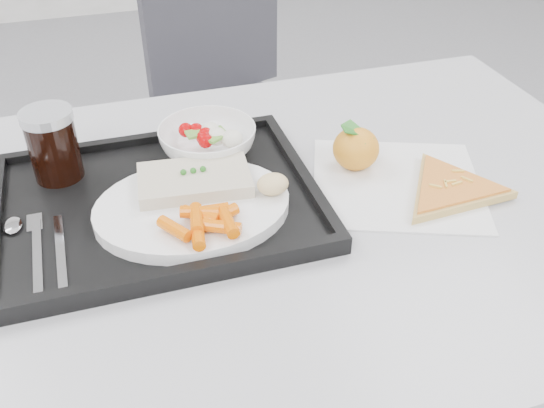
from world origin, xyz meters
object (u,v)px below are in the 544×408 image
object	(u,v)px
table	(260,243)
tray	(158,203)
chair	(225,87)
dinner_plate	(193,207)
tangerine	(356,148)
salad_bowl	(208,141)
pizza_slice	(451,189)
cola_glass	(53,143)

from	to	relation	value
table	tray	distance (m)	0.16
table	tray	size ratio (longest dim) A/B	2.67
table	chair	size ratio (longest dim) A/B	1.29
chair	dinner_plate	distance (m)	0.91
table	dinner_plate	world-z (taller)	dinner_plate
tray	tangerine	size ratio (longest dim) A/B	5.82
table	tangerine	world-z (taller)	tangerine
chair	salad_bowl	bearing A→B (deg)	-104.64
salad_bowl	tray	bearing A→B (deg)	-133.85
table	chair	distance (m)	0.87
salad_bowl	tangerine	bearing A→B (deg)	-21.50
tray	pizza_slice	size ratio (longest dim) A/B	1.55
dinner_plate	tangerine	distance (m)	0.28
chair	salad_bowl	xyz separation A→B (m)	(-0.18, -0.70, 0.25)
table	cola_glass	bearing A→B (deg)	151.52
table	chair	xyz separation A→B (m)	(0.14, 0.85, -0.15)
cola_glass	tangerine	size ratio (longest dim) A/B	1.40
dinner_plate	pizza_slice	xyz separation A→B (m)	(0.37, -0.05, -0.01)
cola_glass	tangerine	distance (m)	0.45
pizza_slice	cola_glass	bearing A→B (deg)	160.18
table	tray	xyz separation A→B (m)	(-0.14, 0.04, 0.08)
table	tangerine	distance (m)	0.21
table	dinner_plate	bearing A→B (deg)	-177.92
tray	salad_bowl	size ratio (longest dim) A/B	2.96
salad_bowl	dinner_plate	bearing A→B (deg)	-110.14
tray	tangerine	world-z (taller)	tangerine
dinner_plate	cola_glass	xyz separation A→B (m)	(-0.17, 0.15, 0.05)
chair	tray	bearing A→B (deg)	-109.20
salad_bowl	tangerine	distance (m)	0.23
pizza_slice	tangerine	bearing A→B (deg)	134.33
tray	tangerine	bearing A→B (deg)	2.81
table	salad_bowl	xyz separation A→B (m)	(-0.04, 0.14, 0.11)
tangerine	dinner_plate	bearing A→B (deg)	-167.28
chair	table	bearing A→B (deg)	-99.48
table	cola_glass	size ratio (longest dim) A/B	11.11
chair	cola_glass	xyz separation A→B (m)	(-0.41, -0.70, 0.28)
chair	salad_bowl	world-z (taller)	chair
salad_bowl	cola_glass	world-z (taller)	cola_glass
table	pizza_slice	distance (m)	0.29
table	salad_bowl	size ratio (longest dim) A/B	7.89
cola_glass	table	bearing A→B (deg)	-28.48
pizza_slice	table	bearing A→B (deg)	169.51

